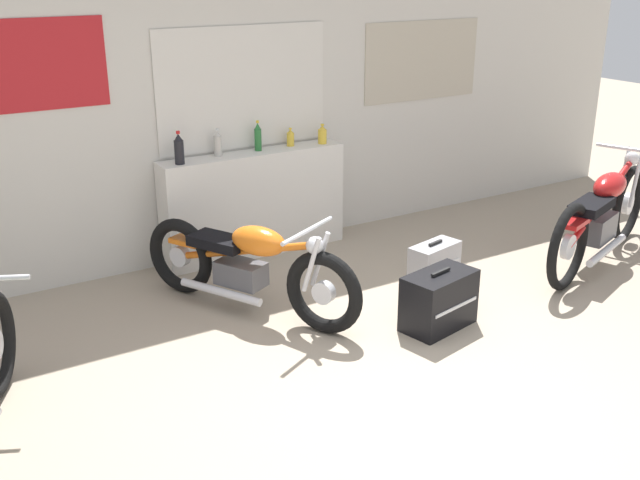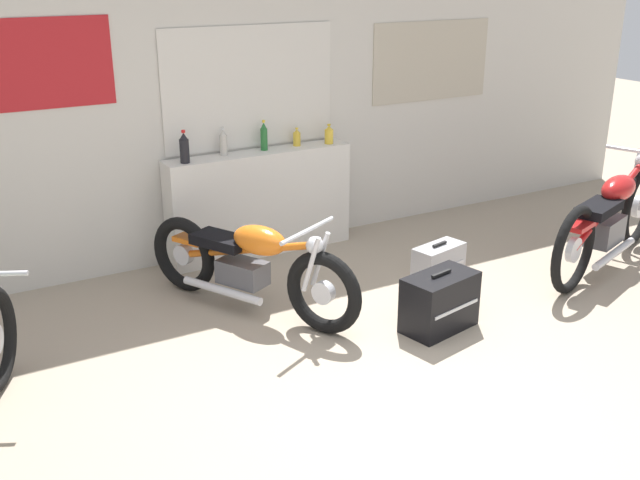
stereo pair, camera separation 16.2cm
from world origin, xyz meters
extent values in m
plane|color=gray|center=(0.00, 0.00, 0.00)|extent=(24.00, 24.00, 0.00)
cube|color=beige|center=(0.00, 3.03, 1.40)|extent=(10.00, 0.06, 2.80)
cube|color=silver|center=(0.25, 3.00, 1.51)|extent=(1.57, 0.01, 1.00)
cube|color=beige|center=(0.25, 2.99, 1.51)|extent=(1.63, 0.01, 1.06)
cube|color=#B2A893|center=(2.24, 3.00, 1.61)|extent=(1.39, 0.01, 0.78)
cube|color=#B21E23|center=(-1.44, 3.00, 1.82)|extent=(1.00, 0.01, 0.69)
cube|color=silver|center=(0.25, 2.85, 0.48)|extent=(1.74, 0.28, 0.95)
cylinder|color=black|center=(-0.46, 2.81, 1.06)|extent=(0.08, 0.08, 0.20)
cone|color=black|center=(-0.46, 2.81, 1.18)|extent=(0.07, 0.07, 0.06)
cylinder|color=red|center=(-0.46, 2.81, 1.22)|extent=(0.03, 0.03, 0.02)
cylinder|color=#B7B2A8|center=(-0.07, 2.90, 1.04)|extent=(0.07, 0.07, 0.18)
cone|color=#B7B2A8|center=(-0.07, 2.90, 1.16)|extent=(0.06, 0.06, 0.05)
cylinder|color=silver|center=(-0.07, 2.90, 1.19)|extent=(0.03, 0.03, 0.02)
cylinder|color=#23662D|center=(0.32, 2.89, 1.05)|extent=(0.06, 0.06, 0.20)
cone|color=#23662D|center=(0.32, 2.89, 1.18)|extent=(0.05, 0.05, 0.05)
cylinder|color=gold|center=(0.32, 2.89, 1.22)|extent=(0.03, 0.03, 0.02)
cylinder|color=gold|center=(0.65, 2.89, 1.01)|extent=(0.07, 0.07, 0.12)
cone|color=gold|center=(0.65, 2.89, 1.09)|extent=(0.06, 0.06, 0.03)
cylinder|color=gold|center=(0.65, 2.89, 1.11)|extent=(0.03, 0.03, 0.01)
cylinder|color=gold|center=(0.95, 2.82, 1.02)|extent=(0.08, 0.08, 0.13)
cone|color=gold|center=(0.95, 2.82, 1.10)|extent=(0.07, 0.07, 0.04)
cylinder|color=gold|center=(0.95, 2.82, 1.13)|extent=(0.03, 0.03, 0.01)
torus|color=black|center=(-0.05, 1.18, 0.31)|extent=(0.38, 0.61, 0.63)
cylinder|color=silver|center=(-0.05, 1.18, 0.31)|extent=(0.14, 0.18, 0.17)
torus|color=black|center=(-0.67, 2.38, 0.31)|extent=(0.38, 0.61, 0.63)
cylinder|color=silver|center=(-0.67, 2.38, 0.31)|extent=(0.14, 0.18, 0.17)
cube|color=#4C4C51|center=(-0.39, 1.84, 0.30)|extent=(0.37, 0.44, 0.18)
cylinder|color=orange|center=(-0.39, 1.84, 0.48)|extent=(0.61, 1.13, 0.39)
ellipsoid|color=orange|center=(-0.31, 1.68, 0.60)|extent=(0.42, 0.52, 0.22)
cube|color=black|center=(-0.48, 2.02, 0.52)|extent=(0.42, 0.52, 0.08)
cube|color=orange|center=(-0.63, 2.31, 0.46)|extent=(0.25, 0.31, 0.04)
cylinder|color=silver|center=(-0.03, 1.26, 0.54)|extent=(0.11, 0.16, 0.44)
cylinder|color=silver|center=(-0.13, 1.21, 0.54)|extent=(0.11, 0.16, 0.44)
cylinder|color=silver|center=(-0.11, 1.30, 0.76)|extent=(0.58, 0.32, 0.03)
sphere|color=silver|center=(-0.08, 1.24, 0.66)|extent=(0.13, 0.13, 0.13)
cylinder|color=silver|center=(-0.56, 1.86, 0.17)|extent=(0.40, 0.69, 0.06)
torus|color=black|center=(3.45, 1.29, 0.37)|extent=(0.72, 0.32, 0.74)
cylinder|color=silver|center=(3.45, 1.29, 0.37)|extent=(0.22, 0.12, 0.21)
torus|color=black|center=(2.06, 0.80, 0.37)|extent=(0.72, 0.32, 0.74)
cylinder|color=silver|center=(2.06, 0.80, 0.37)|extent=(0.22, 0.12, 0.21)
cube|color=#4C4C51|center=(2.69, 1.02, 0.35)|extent=(0.46, 0.35, 0.23)
cylinder|color=#B21919|center=(2.69, 1.02, 0.58)|extent=(1.29, 0.50, 0.47)
ellipsoid|color=#B21919|center=(2.87, 1.08, 0.69)|extent=(0.55, 0.39, 0.22)
cube|color=black|center=(2.48, 0.95, 0.61)|extent=(0.55, 0.39, 0.08)
cube|color=#B21919|center=(2.14, 0.83, 0.55)|extent=(0.33, 0.23, 0.04)
cylinder|color=silver|center=(3.36, 1.32, 0.65)|extent=(0.18, 0.09, 0.55)
cylinder|color=silver|center=(2.64, 0.85, 0.20)|extent=(0.79, 0.33, 0.06)
cube|color=#9E9EA3|center=(1.27, 1.52, 0.15)|extent=(0.50, 0.32, 0.31)
cube|color=silver|center=(1.30, 1.41, 0.15)|extent=(0.39, 0.09, 0.02)
cube|color=black|center=(1.27, 1.52, 0.32)|extent=(0.16, 0.06, 0.02)
cube|color=black|center=(0.72, 0.81, 0.21)|extent=(0.61, 0.42, 0.42)
cube|color=silver|center=(0.75, 0.65, 0.21)|extent=(0.46, 0.10, 0.02)
cube|color=black|center=(0.72, 0.81, 0.44)|extent=(0.20, 0.06, 0.02)
camera|label=1|loc=(-2.63, -2.99, 2.57)|focal=42.00mm
camera|label=2|loc=(-2.49, -3.07, 2.57)|focal=42.00mm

